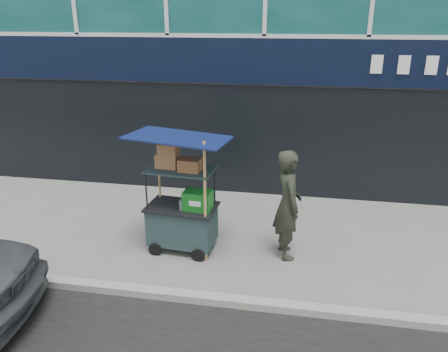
# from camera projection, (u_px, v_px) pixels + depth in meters

# --- Properties ---
(ground) EXTENTS (80.00, 80.00, 0.00)m
(ground) POSITION_uv_depth(u_px,v_px,m) (233.00, 296.00, 6.29)
(ground) COLOR slate
(ground) RESTS_ON ground
(curb) EXTENTS (80.00, 0.18, 0.12)m
(curb) POSITION_uv_depth(u_px,v_px,m) (231.00, 301.00, 6.08)
(curb) COLOR gray
(curb) RESTS_ON ground
(vendor_cart) EXTENTS (1.62, 1.21, 2.08)m
(vendor_cart) POSITION_uv_depth(u_px,v_px,m) (183.00, 210.00, 7.31)
(vendor_cart) COLOR #1C3030
(vendor_cart) RESTS_ON ground
(vendor_man) EXTENTS (0.62, 0.77, 1.84)m
(vendor_man) POSITION_uv_depth(u_px,v_px,m) (288.00, 205.00, 7.06)
(vendor_man) COLOR #252A1E
(vendor_man) RESTS_ON ground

